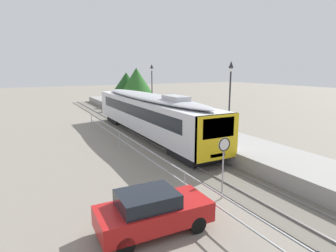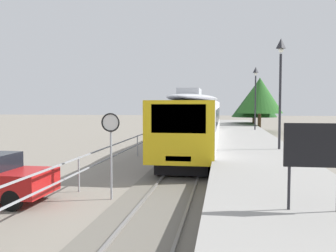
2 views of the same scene
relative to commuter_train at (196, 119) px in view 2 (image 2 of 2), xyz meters
name	(u,v)px [view 2 (image 2 of 2)]	position (x,y,z in m)	size (l,w,h in m)	color
ground_plane	(146,154)	(-3.00, -1.24, -2.14)	(160.00, 160.00, 0.00)	gray
track_rails	(194,154)	(0.00, -1.24, -2.11)	(3.20, 60.00, 0.14)	#6B665B
commuter_train	(196,119)	(0.00, 0.00, 0.00)	(2.82, 18.95, 3.74)	silver
station_platform	(249,149)	(3.25, -1.24, -1.69)	(3.90, 60.00, 0.90)	#999691
platform_lamp_mid_platform	(281,72)	(4.43, -4.99, 2.48)	(0.34, 0.34, 5.35)	#232328
platform_lamp_far_end	(256,86)	(4.43, 8.86, 2.48)	(0.34, 0.34, 5.35)	#232328
platform_notice_board	(314,148)	(3.55, -15.66, 0.04)	(1.20, 0.08, 1.80)	#232328
speed_limit_sign	(111,134)	(-1.86, -12.09, -0.02)	(0.61, 0.10, 2.81)	#9EA0A5
carpark_fence	(79,166)	(-3.30, -11.24, -1.24)	(0.06, 36.06, 1.25)	#9EA0A5
tree_behind_carpark	(260,95)	(5.52, 16.52, 1.86)	(4.78, 4.78, 5.88)	brown
tree_behind_station_far	(254,101)	(5.25, 20.08, 1.25)	(5.17, 5.17, 5.19)	brown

